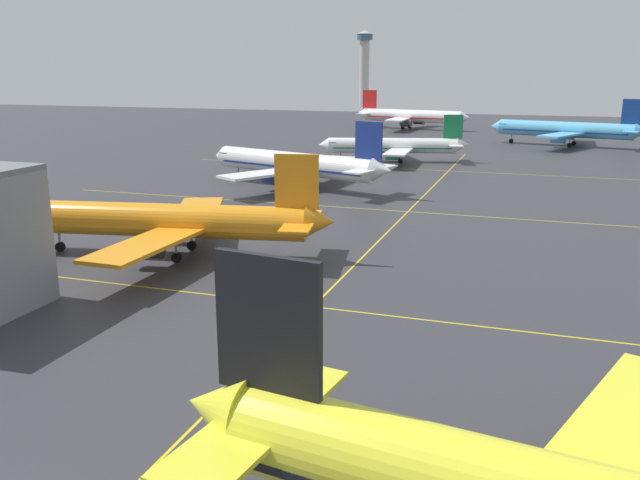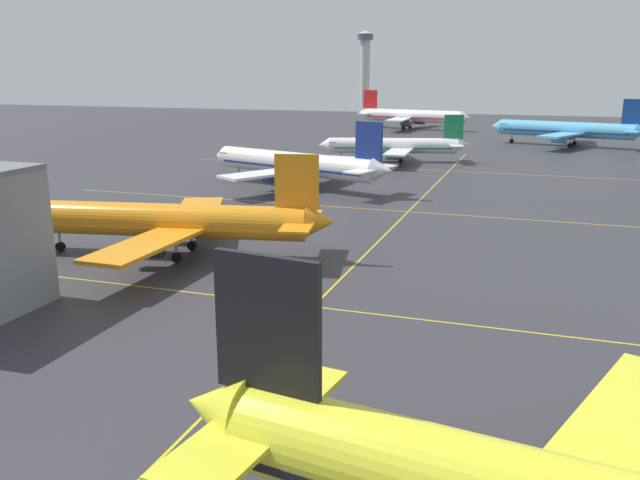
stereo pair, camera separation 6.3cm
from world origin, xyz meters
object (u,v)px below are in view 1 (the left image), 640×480
airliner_second_row (170,221)px  control_tower (364,63)px  airliner_far_left_stand (394,146)px  airliner_third_row (296,164)px  airliner_distant_taxiway (411,116)px  airliner_far_right_stand (567,130)px

airliner_second_row → control_tower: control_tower is taller
airliner_far_left_stand → airliner_third_row: bearing=-103.2°
airliner_far_left_stand → airliner_distant_taxiway: 83.58m
airliner_far_right_stand → airliner_distant_taxiway: (-48.80, 38.16, 0.06)m
airliner_second_row → airliner_far_left_stand: 82.08m
airliner_third_row → control_tower: control_tower is taller
airliner_second_row → airliner_far_left_stand: bearing=85.4°
airliner_third_row → airliner_distant_taxiway: size_ratio=0.92×
airliner_third_row → airliner_far_left_stand: size_ratio=1.15×
airliner_far_left_stand → airliner_distant_taxiway: size_ratio=0.80×
airliner_far_left_stand → airliner_far_right_stand: (36.30, 44.47, 0.79)m
airliner_third_row → airliner_distant_taxiway: bearing=91.8°
airliner_third_row → control_tower: 259.00m
airliner_far_right_stand → airliner_distant_taxiway: size_ratio=0.98×
airliner_second_row → airliner_third_row: size_ratio=0.97×
airliner_far_right_stand → control_tower: (-100.45, 170.37, 18.71)m
airliner_far_left_stand → airliner_distant_taxiway: (-12.50, 82.64, 0.85)m
airliner_second_row → airliner_third_row: airliner_third_row is taller
airliner_far_right_stand → airliner_distant_taxiway: 61.95m
airliner_far_right_stand → control_tower: bearing=120.5°
airliner_third_row → airliner_far_right_stand: (45.06, 81.93, 0.24)m
airliner_second_row → airliner_far_right_stand: (42.82, 126.29, 0.43)m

